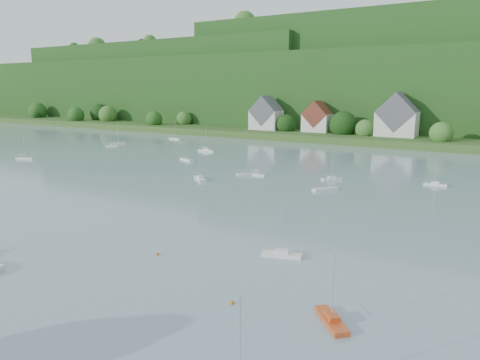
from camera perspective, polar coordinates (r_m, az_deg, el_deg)
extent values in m
cube|color=#2E541F|center=(206.77, 18.81, 5.36)|extent=(600.00, 60.00, 3.00)
cube|color=#1A4315|center=(279.47, 22.44, 10.44)|extent=(620.00, 160.00, 40.00)
cube|color=#1A4315|center=(324.77, -5.69, 12.04)|extent=(200.00, 120.00, 52.00)
cube|color=#1A4315|center=(273.18, 24.52, 11.94)|extent=(240.00, 130.00, 60.00)
sphere|color=#2D6224|center=(278.94, -16.73, 8.07)|extent=(11.19, 11.19, 11.19)
sphere|color=#2D6224|center=(245.43, -7.26, 7.83)|extent=(8.61, 8.61, 8.61)
sphere|color=#204B16|center=(244.50, -11.04, 7.72)|extent=(9.03, 9.03, 9.03)
sphere|color=#2D6224|center=(192.36, 15.86, 6.35)|extent=(8.19, 8.19, 8.19)
sphere|color=#2D6224|center=(210.68, 4.01, 7.06)|extent=(6.49, 6.49, 6.49)
sphere|color=#204B16|center=(331.74, -24.71, 8.06)|extent=(11.94, 11.94, 11.94)
sphere|color=#2D6224|center=(182.94, 24.59, 5.52)|extent=(8.73, 8.73, 8.73)
sphere|color=black|center=(206.89, 6.00, 7.19)|extent=(9.32, 9.32, 9.32)
sphere|color=black|center=(289.31, -16.90, 8.07)|extent=(9.50, 9.50, 9.50)
sphere|color=black|center=(291.37, -17.69, 8.20)|extent=(11.91, 11.91, 11.91)
sphere|color=#204B16|center=(289.28, -20.46, 7.87)|extent=(9.91, 9.91, 9.91)
sphere|color=black|center=(328.12, -24.84, 7.69)|extent=(6.16, 6.16, 6.16)
sphere|color=black|center=(197.50, 13.20, 6.97)|extent=(11.92, 11.92, 11.92)
sphere|color=#2D6224|center=(283.03, -4.61, 17.74)|extent=(10.52, 10.52, 10.52)
sphere|color=#2D6224|center=(357.91, -18.00, 16.07)|extent=(13.75, 13.75, 13.75)
sphere|color=#204B16|center=(294.81, 5.41, 17.48)|extent=(10.29, 10.29, 10.29)
sphere|color=black|center=(350.01, -11.53, 16.41)|extent=(10.31, 10.31, 10.31)
sphere|color=black|center=(321.65, -12.52, 16.72)|extent=(8.14, 8.14, 8.14)
sphere|color=#2D6224|center=(345.05, -9.36, 16.46)|extent=(7.15, 7.15, 7.15)
sphere|color=black|center=(387.65, -17.60, 15.67)|extent=(11.66, 11.66, 11.66)
sphere|color=black|center=(277.41, 7.46, 17.68)|extent=(7.18, 7.18, 7.18)
sphere|color=#2D6224|center=(301.52, -11.62, 17.13)|extent=(8.89, 8.89, 8.89)
sphere|color=#204B16|center=(359.21, -20.66, 15.71)|extent=(7.77, 7.77, 7.77)
sphere|color=black|center=(349.00, -12.37, 16.38)|extent=(9.97, 9.97, 9.97)
sphere|color=#2D6224|center=(259.70, 12.71, 19.73)|extent=(8.18, 8.18, 8.18)
sphere|color=#204B16|center=(286.37, 23.49, 18.47)|extent=(12.73, 12.73, 12.73)
sphere|color=#2D6224|center=(292.13, 13.40, 18.75)|extent=(7.07, 7.07, 7.07)
sphere|color=black|center=(251.53, 21.18, 19.51)|extent=(8.21, 8.21, 8.21)
sphere|color=#2D6224|center=(278.74, 17.96, 19.04)|extent=(12.24, 12.24, 12.24)
sphere|color=#2D6224|center=(277.16, 0.63, 19.68)|extent=(13.65, 13.65, 13.65)
sphere|color=#204B16|center=(276.74, 13.89, 15.56)|extent=(12.01, 12.01, 12.01)
sphere|color=black|center=(278.04, 21.95, 15.18)|extent=(15.72, 15.72, 15.72)
sphere|color=#204B16|center=(271.64, 24.91, 14.85)|extent=(10.54, 10.54, 10.54)
sphere|color=#204B16|center=(382.21, -7.58, 14.57)|extent=(8.18, 8.18, 8.18)
sphere|color=black|center=(364.47, -6.27, 14.76)|extent=(8.74, 8.74, 8.74)
sphere|color=black|center=(358.14, -10.48, 14.88)|extent=(15.38, 15.38, 15.38)
cube|color=silver|center=(212.70, 3.40, 7.76)|extent=(14.00, 10.00, 9.00)
cube|color=#535259|center=(212.43, 3.42, 8.97)|extent=(14.00, 10.40, 14.00)
cube|color=silver|center=(204.29, 9.94, 7.29)|extent=(12.00, 9.00, 8.00)
cube|color=brown|center=(204.02, 9.98, 8.41)|extent=(12.00, 9.36, 12.00)
cube|color=silver|center=(193.47, 19.62, 6.84)|extent=(16.00, 11.00, 10.00)
cube|color=#535259|center=(193.16, 19.72, 8.31)|extent=(16.00, 11.44, 16.00)
cube|color=silver|center=(61.17, 5.42, -9.63)|extent=(5.69, 2.97, 0.55)
cube|color=silver|center=(60.98, 5.43, -9.17)|extent=(2.14, 1.56, 0.50)
cylinder|color=silver|center=(59.92, 5.49, -6.34)|extent=(0.10, 0.10, 6.85)
cylinder|color=silver|center=(60.89, 4.68, -8.54)|extent=(2.92, 0.90, 0.08)
cylinder|color=silver|center=(32.67, 0.01, -21.25)|extent=(0.10, 0.10, 8.24)
cube|color=#C1481C|center=(46.16, 11.74, -17.38)|extent=(4.75, 5.05, 0.54)
cube|color=#C1481C|center=(45.91, 11.77, -16.81)|extent=(2.06, 2.12, 0.50)
cylinder|color=silver|center=(44.50, 11.95, -13.26)|extent=(0.10, 0.10, 6.78)
cylinder|color=silver|center=(46.26, 11.41, -15.65)|extent=(2.05, 2.27, 0.08)
sphere|color=orange|center=(48.86, -1.03, -15.73)|extent=(0.49, 0.49, 0.49)
sphere|color=orange|center=(62.74, -10.62, -9.50)|extent=(0.45, 0.45, 0.45)
cube|color=silver|center=(100.71, 10.96, -1.17)|extent=(4.96, 5.70, 0.59)
cylinder|color=silver|center=(99.90, 11.05, 1.06)|extent=(0.10, 0.10, 7.42)
cylinder|color=silver|center=(99.99, 10.55, -0.55)|extent=(2.07, 2.62, 0.08)
cube|color=silver|center=(159.84, -4.36, 3.80)|extent=(6.51, 2.03, 0.65)
cube|color=silver|center=(159.76, -4.36, 4.00)|extent=(2.30, 1.34, 0.50)
cylinder|color=silver|center=(159.29, -4.39, 5.35)|extent=(0.10, 0.10, 8.06)
cylinder|color=silver|center=(160.20, -4.66, 4.25)|extent=(3.55, 0.20, 0.08)
cube|color=silver|center=(180.82, -16.29, 4.27)|extent=(4.54, 3.97, 0.47)
cylinder|color=silver|center=(180.45, -16.35, 5.27)|extent=(0.10, 0.10, 5.92)
cylinder|color=silver|center=(180.79, -16.54, 4.61)|extent=(2.09, 1.68, 0.08)
cube|color=silver|center=(115.68, 2.23, 0.68)|extent=(4.67, 1.37, 0.46)
cylinder|color=silver|center=(115.11, 2.24, 2.22)|extent=(0.10, 0.10, 5.81)
cylinder|color=silver|center=(115.79, 1.93, 1.27)|extent=(2.56, 0.12, 0.08)
cube|color=silver|center=(116.17, 0.96, 0.76)|extent=(4.98, 5.12, 0.56)
cylinder|color=silver|center=(115.51, 0.97, 2.60)|extent=(0.10, 0.10, 6.98)
cylinder|color=silver|center=(115.72, 0.56, 1.31)|extent=(2.18, 2.28, 0.08)
cube|color=silver|center=(112.21, 11.77, 0.10)|extent=(4.65, 4.62, 0.51)
cube|color=silver|center=(112.11, 11.78, 0.36)|extent=(1.98, 1.98, 0.50)
cylinder|color=silver|center=(111.58, 11.84, 1.84)|extent=(0.10, 0.10, 6.41)
cylinder|color=silver|center=(111.66, 11.43, 0.67)|extent=(2.06, 2.04, 0.08)
cube|color=silver|center=(188.17, -15.50, 4.61)|extent=(4.91, 5.71, 0.59)
cylinder|color=silver|center=(187.73, -15.57, 5.82)|extent=(0.10, 0.10, 7.40)
cylinder|color=silver|center=(187.94, -15.79, 4.95)|extent=(2.04, 2.64, 0.08)
cube|color=silver|center=(140.61, -6.88, 2.64)|extent=(6.31, 3.88, 0.61)
cylinder|color=silver|center=(140.02, -6.92, 4.30)|extent=(0.10, 0.10, 7.64)
cylinder|color=silver|center=(141.21, -7.08, 3.17)|extent=(3.15, 1.34, 0.08)
cube|color=silver|center=(110.57, -5.18, 0.15)|extent=(5.60, 4.93, 0.59)
cube|color=silver|center=(110.46, -5.18, 0.43)|extent=(2.32, 2.17, 0.50)
cylinder|color=silver|center=(109.84, -5.22, 2.17)|extent=(0.10, 0.10, 7.32)
cylinder|color=silver|center=(111.16, -5.31, 0.84)|extent=(2.57, 2.07, 0.08)
cube|color=silver|center=(113.41, 23.94, -0.55)|extent=(5.30, 1.94, 0.52)
cube|color=silver|center=(113.31, 23.96, -0.30)|extent=(1.90, 1.18, 0.50)
cylinder|color=silver|center=(112.77, 24.09, 1.18)|extent=(0.10, 0.10, 6.48)
cylinder|color=silver|center=(113.20, 23.60, 0.05)|extent=(2.85, 0.35, 0.08)
cube|color=silver|center=(199.63, -8.39, 5.31)|extent=(6.46, 2.38, 0.63)
cylinder|color=silver|center=(199.20, -8.43, 6.53)|extent=(0.10, 0.10, 7.90)
cylinder|color=silver|center=(200.17, -8.59, 5.67)|extent=(3.47, 0.42, 0.08)
cube|color=silver|center=(157.95, -26.04, 2.52)|extent=(6.11, 3.58, 0.59)
cylinder|color=silver|center=(157.43, -26.18, 3.95)|extent=(0.10, 0.10, 7.38)
cylinder|color=silver|center=(158.32, -26.34, 2.95)|extent=(3.08, 1.19, 0.08)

